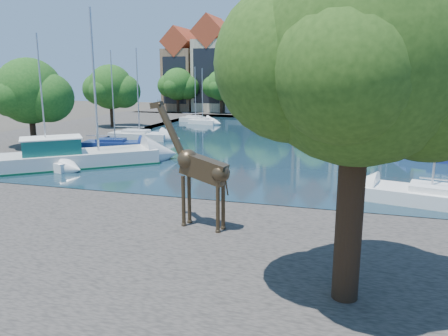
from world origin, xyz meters
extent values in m
plane|color=#38332B|center=(0.00, 0.00, 0.00)|extent=(160.00, 160.00, 0.00)
cube|color=black|center=(0.00, 24.00, 0.04)|extent=(38.00, 50.00, 0.08)
cube|color=#49433F|center=(0.00, -7.00, 0.25)|extent=(50.00, 14.00, 0.50)
cube|color=#49433F|center=(0.00, 56.00, 0.25)|extent=(60.00, 16.00, 0.50)
cube|color=#49433F|center=(-25.00, 24.00, 0.25)|extent=(14.00, 52.00, 0.50)
cylinder|color=#332114|center=(7.50, -9.00, 3.25)|extent=(0.80, 0.80, 5.50)
sphere|color=#1F3F12|center=(7.50, -9.00, 7.92)|extent=(6.40, 6.40, 6.40)
sphere|color=#1F3F12|center=(9.42, -8.70, 7.28)|extent=(4.80, 4.80, 4.80)
sphere|color=#1F3F12|center=(5.74, -9.40, 7.60)|extent=(4.48, 4.48, 4.48)
cube|color=#836447|center=(-23.00, 56.00, 6.00)|extent=(5.39, 9.00, 11.00)
cube|color=#98461E|center=(-23.00, 56.00, 12.71)|extent=(5.44, 9.18, 5.44)
cube|color=black|center=(-23.00, 51.52, 6.00)|extent=(4.40, 0.05, 8.25)
cube|color=#BDB291|center=(-17.00, 56.00, 6.75)|extent=(5.88, 9.00, 12.50)
cube|color=#98461E|center=(-17.00, 56.00, 14.32)|extent=(5.94, 9.18, 5.94)
cube|color=black|center=(-17.00, 51.52, 6.75)|extent=(4.80, 0.05, 9.38)
cube|color=silver|center=(-10.50, 56.00, 5.75)|extent=(6.37, 9.00, 10.50)
cube|color=#98461E|center=(-10.50, 56.00, 12.43)|extent=(6.43, 9.18, 6.43)
cube|color=black|center=(-10.50, 51.52, 5.75)|extent=(5.20, 0.05, 7.88)
cube|color=brown|center=(-4.00, 56.00, 7.00)|extent=(5.39, 9.00, 13.00)
cube|color=#98461E|center=(-4.00, 56.00, 14.71)|extent=(5.44, 9.18, 5.44)
cube|color=black|center=(-4.00, 51.52, 7.00)|extent=(4.40, 0.05, 9.75)
cube|color=tan|center=(2.00, 56.00, 6.25)|extent=(5.88, 9.00, 11.50)
cube|color=#98461E|center=(2.00, 56.00, 13.32)|extent=(5.94, 9.18, 5.94)
cube|color=black|center=(2.00, 51.52, 6.25)|extent=(4.80, 0.05, 8.62)
cube|color=beige|center=(8.50, 56.00, 6.50)|extent=(6.37, 9.00, 12.00)
cube|color=#98461E|center=(8.50, 56.00, 13.93)|extent=(6.43, 9.18, 6.43)
cube|color=black|center=(8.50, 51.52, 6.50)|extent=(5.20, 0.05, 9.00)
cube|color=brown|center=(15.00, 56.00, 5.75)|extent=(5.39, 9.00, 10.50)
cube|color=#98461E|center=(15.00, 56.00, 12.21)|extent=(5.44, 9.18, 5.44)
cube|color=black|center=(15.00, 51.52, 5.75)|extent=(4.40, 0.05, 7.88)
cylinder|color=#332114|center=(-22.00, 50.50, 2.10)|extent=(0.50, 0.50, 3.20)
sphere|color=#174313|center=(-22.00, 50.50, 5.38)|extent=(5.60, 5.60, 5.60)
sphere|color=#174313|center=(-20.32, 50.80, 4.82)|extent=(4.20, 4.20, 4.20)
sphere|color=#174313|center=(-23.54, 50.10, 5.10)|extent=(3.92, 3.92, 3.92)
cylinder|color=#332114|center=(-14.00, 50.50, 2.10)|extent=(0.50, 0.50, 3.20)
sphere|color=#174313|center=(-14.00, 50.50, 5.26)|extent=(5.20, 5.20, 5.20)
sphere|color=#174313|center=(-12.44, 50.80, 4.74)|extent=(3.90, 3.90, 3.90)
sphere|color=#174313|center=(-15.43, 50.10, 5.00)|extent=(3.64, 3.64, 3.64)
cylinder|color=#332114|center=(-6.00, 50.50, 2.10)|extent=(0.50, 0.50, 3.20)
sphere|color=#174313|center=(-6.00, 50.50, 5.50)|extent=(6.00, 6.00, 6.00)
sphere|color=#174313|center=(-4.20, 50.80, 4.90)|extent=(4.50, 4.50, 4.50)
sphere|color=#174313|center=(-7.65, 50.10, 5.20)|extent=(4.20, 4.20, 4.20)
cylinder|color=#332114|center=(2.00, 50.50, 2.10)|extent=(0.50, 0.50, 3.20)
sphere|color=#174313|center=(2.00, 50.50, 5.32)|extent=(5.40, 5.40, 5.40)
sphere|color=#174313|center=(3.62, 50.80, 4.78)|extent=(4.05, 4.05, 4.05)
sphere|color=#174313|center=(0.51, 50.10, 5.05)|extent=(3.78, 3.78, 3.78)
cylinder|color=#332114|center=(10.00, 50.50, 2.10)|extent=(0.50, 0.50, 3.20)
sphere|color=#174313|center=(10.00, 50.50, 5.44)|extent=(5.80, 5.80, 5.80)
sphere|color=#174313|center=(11.74, 50.80, 4.86)|extent=(4.35, 4.35, 4.35)
sphere|color=#174313|center=(8.40, 50.10, 5.15)|extent=(4.06, 4.06, 4.06)
cylinder|color=#332114|center=(18.00, 50.50, 2.10)|extent=(0.50, 0.50, 3.20)
sphere|color=#174313|center=(18.00, 50.50, 5.26)|extent=(5.20, 5.20, 5.20)
sphere|color=#174313|center=(19.56, 50.80, 4.74)|extent=(3.90, 3.90, 3.90)
sphere|color=#174313|center=(16.57, 50.10, 5.00)|extent=(3.64, 3.64, 3.64)
cylinder|color=#332114|center=(-21.00, 12.00, 2.20)|extent=(0.54, 0.54, 3.40)
sphere|color=#174313|center=(-21.00, 12.00, 5.70)|extent=(6.00, 6.00, 6.00)
sphere|color=#174313|center=(-19.20, 12.30, 5.10)|extent=(4.50, 4.50, 4.50)
sphere|color=#174313|center=(-22.65, 11.60, 5.40)|extent=(4.20, 4.20, 4.20)
cylinder|color=#332114|center=(-22.00, 28.00, 2.20)|extent=(0.54, 0.54, 3.40)
sphere|color=#174313|center=(-22.00, 28.00, 5.58)|extent=(5.60, 5.60, 5.60)
sphere|color=#174313|center=(-20.32, 28.30, 5.02)|extent=(4.20, 4.20, 4.20)
sphere|color=#174313|center=(-23.54, 27.60, 5.30)|extent=(3.92, 3.92, 3.92)
cylinder|color=#3A2D1D|center=(0.34, -4.30, 1.66)|extent=(0.18, 0.18, 2.33)
cylinder|color=#3A2D1D|center=(0.44, -3.83, 1.66)|extent=(0.18, 0.18, 2.33)
cylinder|color=#3A2D1D|center=(2.08, -4.67, 1.66)|extent=(0.18, 0.18, 2.33)
cylinder|color=#3A2D1D|center=(2.18, -4.19, 1.66)|extent=(0.18, 0.18, 2.33)
cube|color=#3A2D1D|center=(1.32, -4.26, 3.22)|extent=(2.33, 1.06, 1.36)
cylinder|color=#3A2D1D|center=(-0.30, -3.92, 4.73)|extent=(1.53, 0.63, 2.41)
cube|color=#3A2D1D|center=(-1.08, -3.75, 5.91)|extent=(0.67, 0.33, 0.37)
cube|color=silver|center=(-13.00, 7.55, 0.79)|extent=(11.34, 10.16, 1.43)
cube|color=#14574D|center=(-14.61, 6.23, 1.73)|extent=(4.87, 4.65, 1.32)
cylinder|color=#B2B2B7|center=(-11.92, 8.43, 6.67)|extent=(0.18, 0.18, 10.99)
cube|color=white|center=(-15.00, 6.09, 0.52)|extent=(5.25, 2.85, 0.88)
cube|color=white|center=(-15.00, 6.09, 0.81)|extent=(2.40, 1.69, 0.49)
cylinder|color=#B2B2B7|center=(-15.00, 6.09, 5.47)|extent=(0.12, 0.12, 9.41)
cube|color=navy|center=(-14.73, 15.90, 0.49)|extent=(6.50, 3.41, 0.83)
cube|color=navy|center=(-14.73, 15.90, 0.77)|extent=(2.96, 2.05, 0.46)
cylinder|color=#B2B2B7|center=(-14.73, 15.90, 5.07)|extent=(0.11, 0.11, 8.69)
cube|color=silver|center=(-15.00, 21.67, 0.56)|extent=(6.70, 2.48, 0.95)
cube|color=silver|center=(-15.00, 21.67, 0.88)|extent=(2.94, 1.70, 0.53)
cylinder|color=#B2B2B7|center=(-15.00, 21.67, 5.38)|extent=(0.13, 0.13, 9.11)
cube|color=white|center=(-13.03, 37.62, 0.47)|extent=(4.34, 2.17, 0.79)
cube|color=white|center=(-13.03, 37.62, 0.74)|extent=(1.97, 1.32, 0.44)
cylinder|color=#B2B2B7|center=(-13.03, 37.62, 4.33)|extent=(0.11, 0.11, 7.27)
cube|color=silver|center=(-15.00, 40.14, 0.51)|extent=(4.88, 2.02, 0.86)
cube|color=silver|center=(-15.00, 40.14, 0.80)|extent=(2.17, 1.32, 0.48)
cylinder|color=#B2B2B7|center=(-15.00, 40.14, 4.47)|extent=(0.11, 0.11, 7.44)
cube|color=white|center=(12.00, 4.00, 0.59)|extent=(7.66, 4.09, 1.01)
cube|color=white|center=(12.00, 4.00, 0.92)|extent=(3.50, 2.44, 0.56)
cylinder|color=#B2B2B7|center=(12.00, 4.00, 5.51)|extent=(0.13, 0.13, 9.29)
cube|color=navy|center=(15.00, 17.50, 0.52)|extent=(6.70, 4.41, 0.89)
cube|color=navy|center=(15.00, 17.50, 0.82)|extent=(3.15, 2.47, 0.49)
cube|color=silver|center=(12.00, 33.52, 0.50)|extent=(5.62, 3.76, 0.85)
cube|color=silver|center=(12.00, 33.52, 0.78)|extent=(2.65, 2.09, 0.47)
cylinder|color=#B2B2B7|center=(12.00, 33.52, 5.05)|extent=(0.11, 0.11, 8.63)
cube|color=silver|center=(12.00, 42.76, 0.49)|extent=(4.62, 3.00, 0.83)
cube|color=silver|center=(12.00, 42.76, 0.77)|extent=(2.16, 1.68, 0.46)
cylinder|color=#B2B2B7|center=(12.00, 42.76, 3.93)|extent=(0.11, 0.11, 6.40)
camera|label=1|loc=(7.33, -21.96, 7.34)|focal=35.00mm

